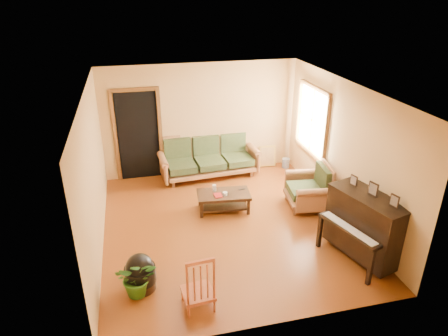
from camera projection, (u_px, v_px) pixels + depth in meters
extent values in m
plane|color=#5B280C|center=(226.00, 225.00, 7.55)|extent=(5.00, 5.00, 0.00)
cube|color=black|center=(138.00, 136.00, 9.01)|extent=(1.08, 0.16, 2.05)
cube|color=white|center=(312.00, 120.00, 8.54)|extent=(0.12, 1.36, 1.46)
cube|color=#915A35|center=(209.00, 157.00, 9.29)|extent=(2.32, 1.10, 0.97)
cube|color=black|center=(224.00, 202.00, 7.98)|extent=(1.09, 0.67, 0.38)
cube|color=#915A35|center=(307.00, 186.00, 8.01)|extent=(0.99, 1.03, 0.93)
cube|color=black|center=(365.00, 227.00, 6.45)|extent=(1.09, 1.45, 1.14)
cylinder|color=black|center=(141.00, 276.00, 5.90)|extent=(0.54, 0.54, 0.44)
cube|color=#903C1A|center=(198.00, 280.00, 5.47)|extent=(0.47, 0.50, 0.92)
cube|color=gold|center=(267.00, 156.00, 9.88)|extent=(0.42, 0.12, 0.56)
cylinder|color=#34569E|center=(286.00, 163.00, 9.89)|extent=(0.19, 0.19, 0.23)
imported|color=#265C1A|center=(138.00, 276.00, 5.74)|extent=(0.64, 0.57, 0.65)
imported|color=maroon|center=(214.00, 196.00, 7.78)|extent=(0.15, 0.20, 0.02)
cylinder|color=white|center=(214.00, 188.00, 7.97)|extent=(0.10, 0.10, 0.13)
cylinder|color=white|center=(225.00, 194.00, 7.82)|extent=(0.10, 0.10, 0.06)
cube|color=black|center=(242.00, 189.00, 8.04)|extent=(0.14, 0.06, 0.01)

